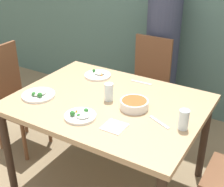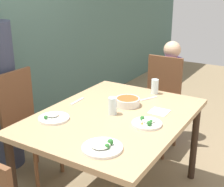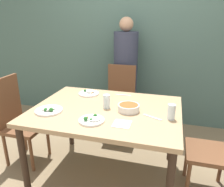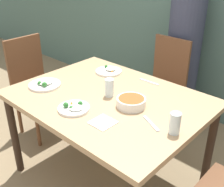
% 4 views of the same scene
% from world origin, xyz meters
% --- Properties ---
extents(dining_table, '(1.38, 1.05, 0.77)m').
position_xyz_m(dining_table, '(0.00, 0.00, 0.69)').
color(dining_table, tan).
rests_on(dining_table, ground_plane).
extents(chair_adult_spot, '(0.40, 0.40, 0.99)m').
position_xyz_m(chair_adult_spot, '(-0.08, 0.87, 0.51)').
color(chair_adult_spot, brown).
rests_on(chair_adult_spot, ground_plane).
extents(chair_child_spot, '(0.40, 0.40, 0.99)m').
position_xyz_m(chair_child_spot, '(1.04, 0.06, 0.51)').
color(chair_child_spot, brown).
rests_on(chair_child_spot, ground_plane).
extents(person_child, '(0.24, 0.24, 1.12)m').
position_xyz_m(person_child, '(1.32, 0.06, 0.53)').
color(person_child, '#5B3893').
rests_on(person_child, ground_plane).
extents(bowl_curry, '(0.20, 0.20, 0.06)m').
position_xyz_m(bowl_curry, '(0.22, -0.00, 0.80)').
color(bowl_curry, silver).
rests_on(bowl_curry, dining_table).
extents(plate_rice_adult, '(0.21, 0.21, 0.05)m').
position_xyz_m(plate_rice_adult, '(-0.03, -0.29, 0.79)').
color(plate_rice_adult, white).
rests_on(plate_rice_adult, dining_table).
extents(plate_rice_child, '(0.23, 0.23, 0.05)m').
position_xyz_m(plate_rice_child, '(-0.31, 0.33, 0.79)').
color(plate_rice_child, white).
rests_on(plate_rice_child, dining_table).
extents(plate_noodles, '(0.25, 0.25, 0.06)m').
position_xyz_m(plate_noodles, '(-0.49, -0.21, 0.79)').
color(plate_noodles, white).
rests_on(plate_noodles, dining_table).
extents(glass_water_tall, '(0.06, 0.06, 0.13)m').
position_xyz_m(glass_water_tall, '(0.60, -0.07, 0.84)').
color(glass_water_tall, silver).
rests_on(glass_water_tall, dining_table).
extents(glass_water_short, '(0.07, 0.07, 0.13)m').
position_xyz_m(glass_water_short, '(-0.00, 0.01, 0.84)').
color(glass_water_short, silver).
rests_on(glass_water_short, dining_table).
extents(napkin_folded, '(0.14, 0.14, 0.01)m').
position_xyz_m(napkin_folded, '(0.22, -0.28, 0.77)').
color(napkin_folded, white).
rests_on(napkin_folded, dining_table).
extents(fork_steel, '(0.18, 0.03, 0.01)m').
position_xyz_m(fork_steel, '(0.07, 0.40, 0.77)').
color(fork_steel, silver).
rests_on(fork_steel, dining_table).
extents(spoon_steel, '(0.17, 0.10, 0.01)m').
position_xyz_m(spoon_steel, '(0.44, -0.08, 0.77)').
color(spoon_steel, silver).
rests_on(spoon_steel, dining_table).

